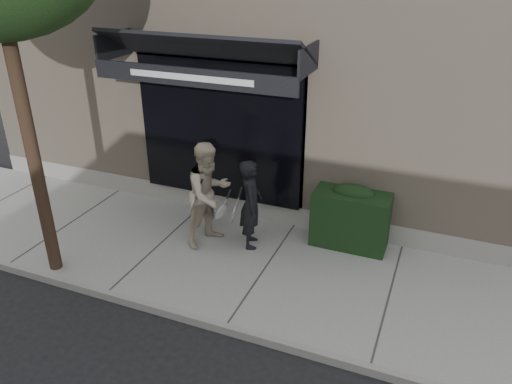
% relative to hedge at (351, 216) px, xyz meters
% --- Properties ---
extents(ground, '(80.00, 80.00, 0.00)m').
position_rel_hedge_xyz_m(ground, '(-1.10, -1.25, -0.66)').
color(ground, black).
rests_on(ground, ground).
extents(sidewalk, '(20.00, 3.00, 0.12)m').
position_rel_hedge_xyz_m(sidewalk, '(-1.10, -1.25, -0.60)').
color(sidewalk, gray).
rests_on(sidewalk, ground).
extents(curb, '(20.00, 0.10, 0.14)m').
position_rel_hedge_xyz_m(curb, '(-1.10, -2.80, -0.59)').
color(curb, gray).
rests_on(curb, ground).
extents(building_facade, '(14.30, 8.04, 5.64)m').
position_rel_hedge_xyz_m(building_facade, '(-1.11, 3.71, 2.08)').
color(building_facade, tan).
rests_on(building_facade, ground).
extents(hedge, '(1.30, 0.70, 1.14)m').
position_rel_hedge_xyz_m(hedge, '(0.00, 0.00, 0.00)').
color(hedge, black).
rests_on(hedge, sidewalk).
extents(pedestrian_front, '(0.76, 0.90, 1.60)m').
position_rel_hedge_xyz_m(pedestrian_front, '(-1.60, -0.70, 0.26)').
color(pedestrian_front, black).
rests_on(pedestrian_front, sidewalk).
extents(pedestrian_back, '(1.00, 1.11, 1.86)m').
position_rel_hedge_xyz_m(pedestrian_back, '(-2.31, -0.85, 0.39)').
color(pedestrian_back, '#BFB099').
rests_on(pedestrian_back, sidewalk).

